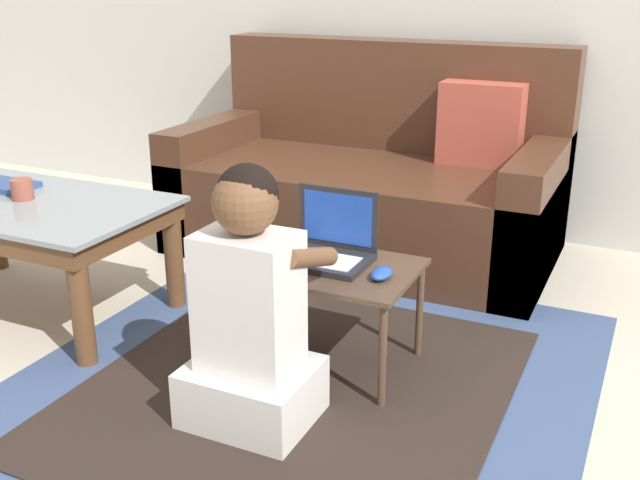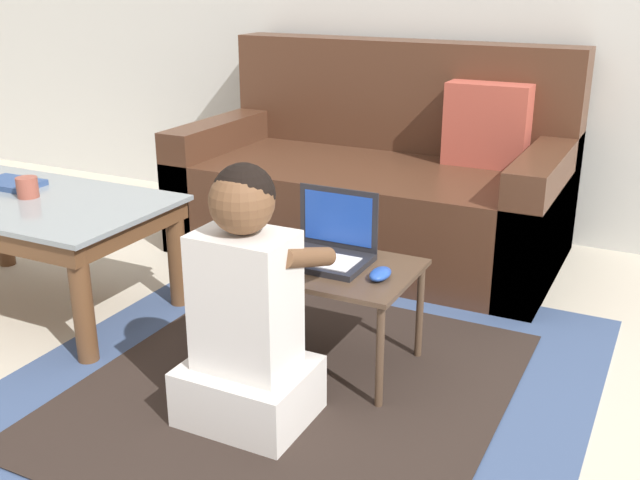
# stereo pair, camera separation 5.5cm
# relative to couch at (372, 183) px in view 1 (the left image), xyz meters

# --- Properties ---
(ground_plane) EXTENTS (16.00, 16.00, 0.00)m
(ground_plane) POSITION_rel_couch_xyz_m (0.21, -1.36, -0.31)
(ground_plane) COLOR beige
(area_rug) EXTENTS (1.73, 1.93, 0.01)m
(area_rug) POSITION_rel_couch_xyz_m (0.27, -1.31, -0.30)
(area_rug) COLOR #3D517A
(area_rug) RESTS_ON ground_plane
(couch) EXTENTS (1.69, 0.90, 0.93)m
(couch) POSITION_rel_couch_xyz_m (0.00, 0.00, 0.00)
(couch) COLOR #4C2D1E
(couch) RESTS_ON ground_plane
(coffee_table) EXTENTS (1.05, 0.62, 0.44)m
(coffee_table) POSITION_rel_couch_xyz_m (-0.91, -1.21, 0.06)
(coffee_table) COLOR gray
(coffee_table) RESTS_ON ground_plane
(laptop_desk) EXTENTS (0.60, 0.39, 0.35)m
(laptop_desk) POSITION_rel_couch_xyz_m (0.27, -1.12, 0.01)
(laptop_desk) COLOR #4C3828
(laptop_desk) RESTS_ON ground_plane
(laptop) EXTENTS (0.28, 0.21, 0.22)m
(laptop) POSITION_rel_couch_xyz_m (0.27, -1.09, 0.08)
(laptop) COLOR #232328
(laptop) RESTS_ON laptop_desk
(computer_mouse) EXTENTS (0.06, 0.10, 0.03)m
(computer_mouse) POSITION_rel_couch_xyz_m (0.48, -1.15, 0.06)
(computer_mouse) COLOR #234CB2
(computer_mouse) RESTS_ON laptop_desk
(person_seated) EXTENTS (0.35, 0.42, 0.76)m
(person_seated) POSITION_rel_couch_xyz_m (0.23, -1.51, 0.03)
(person_seated) COLOR silver
(person_seated) RESTS_ON ground_plane
(cup_on_table) EXTENTS (0.08, 0.08, 0.08)m
(cup_on_table) POSITION_rel_couch_xyz_m (-0.91, -1.20, 0.17)
(cup_on_table) COLOR #994C3D
(cup_on_table) RESTS_ON coffee_table
(book_on_table) EXTENTS (0.23, 0.15, 0.02)m
(book_on_table) POSITION_rel_couch_xyz_m (-1.09, -1.12, 0.14)
(book_on_table) COLOR #334C7F
(book_on_table) RESTS_ON coffee_table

